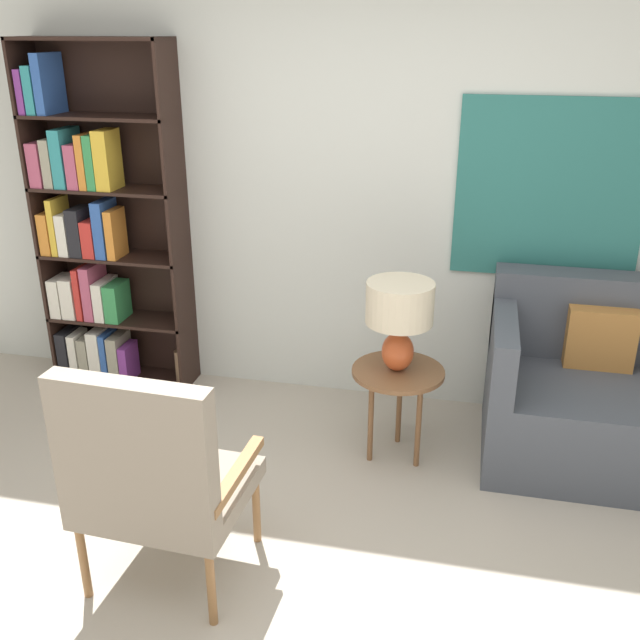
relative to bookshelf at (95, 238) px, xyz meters
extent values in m
plane|color=#B2A899|center=(1.70, -1.84, -0.97)|extent=(14.00, 14.00, 0.00)
cube|color=silver|center=(1.70, 0.19, 0.38)|extent=(6.40, 0.06, 2.70)
cube|color=#286B66|center=(2.71, 0.15, 0.40)|extent=(1.01, 0.02, 0.99)
cube|color=black|center=(-0.34, 0.01, 0.10)|extent=(0.02, 0.30, 2.15)
cube|color=black|center=(0.57, 0.01, 0.10)|extent=(0.02, 0.30, 2.15)
cube|color=black|center=(0.11, 0.01, 1.17)|extent=(0.92, 0.30, 0.02)
cube|color=black|center=(0.11, 0.01, -0.96)|extent=(0.92, 0.30, 0.02)
cube|color=black|center=(0.11, 0.16, 0.10)|extent=(0.92, 0.01, 2.15)
cube|color=black|center=(0.11, 0.01, -0.54)|extent=(0.92, 0.30, 0.02)
cube|color=black|center=(-0.28, -0.02, -0.80)|extent=(0.07, 0.23, 0.31)
cube|color=silver|center=(-0.20, -0.04, -0.80)|extent=(0.06, 0.18, 0.30)
cube|color=gray|center=(-0.13, -0.02, -0.81)|extent=(0.07, 0.22, 0.28)
cube|color=silver|center=(-0.05, -0.03, -0.78)|extent=(0.08, 0.21, 0.34)
cube|color=#2D56A8|center=(0.02, -0.04, -0.79)|extent=(0.04, 0.19, 0.33)
cube|color=gray|center=(0.09, -0.02, -0.80)|extent=(0.07, 0.22, 0.31)
cube|color=#7A338C|center=(0.16, -0.04, -0.83)|extent=(0.06, 0.18, 0.25)
cylinder|color=#8C6B4C|center=(0.50, 0.01, -0.84)|extent=(0.07, 0.07, 0.21)
cube|color=black|center=(0.11, 0.01, -0.11)|extent=(0.92, 0.30, 0.02)
cube|color=silver|center=(-0.28, -0.03, -0.40)|extent=(0.08, 0.21, 0.26)
cube|color=silver|center=(-0.19, -0.02, -0.39)|extent=(0.09, 0.21, 0.27)
cube|color=red|center=(-0.11, -0.04, -0.35)|extent=(0.04, 0.18, 0.34)
cube|color=#B24C6B|center=(-0.04, -0.01, -0.35)|extent=(0.06, 0.24, 0.35)
cube|color=silver|center=(0.03, -0.01, -0.40)|extent=(0.07, 0.24, 0.25)
cube|color=#338C4C|center=(0.12, -0.03, -0.40)|extent=(0.09, 0.21, 0.24)
cube|color=black|center=(0.11, 0.01, 0.32)|extent=(0.92, 0.30, 0.02)
cube|color=orange|center=(-0.28, -0.03, 0.03)|extent=(0.07, 0.20, 0.26)
cube|color=gold|center=(-0.22, -0.03, 0.08)|extent=(0.04, 0.20, 0.35)
cube|color=silver|center=(-0.16, -0.04, 0.03)|extent=(0.07, 0.17, 0.26)
cube|color=black|center=(-0.07, -0.03, 0.05)|extent=(0.08, 0.19, 0.30)
cube|color=red|center=(0.01, -0.03, 0.02)|extent=(0.08, 0.19, 0.23)
cube|color=#2D56A8|center=(0.09, -0.02, 0.08)|extent=(0.07, 0.21, 0.35)
cube|color=orange|center=(0.17, -0.04, 0.05)|extent=(0.05, 0.18, 0.30)
cube|color=black|center=(0.11, 0.01, 0.74)|extent=(0.92, 0.30, 0.02)
cube|color=#B24C6B|center=(-0.28, -0.01, 0.46)|extent=(0.08, 0.25, 0.26)
cube|color=gray|center=(-0.19, -0.04, 0.47)|extent=(0.06, 0.18, 0.29)
cube|color=teal|center=(-0.12, -0.01, 0.50)|extent=(0.07, 0.24, 0.35)
cube|color=#B24C6B|center=(-0.03, -0.01, 0.46)|extent=(0.07, 0.25, 0.26)
cube|color=orange|center=(0.03, -0.03, 0.49)|extent=(0.05, 0.19, 0.32)
cube|color=#338C4C|center=(0.09, -0.04, 0.49)|extent=(0.05, 0.18, 0.32)
cube|color=gold|center=(0.17, -0.04, 0.50)|extent=(0.09, 0.19, 0.35)
cube|color=#7A338C|center=(-0.30, -0.01, 0.88)|extent=(0.04, 0.24, 0.25)
cube|color=teal|center=(-0.24, -0.05, 0.89)|extent=(0.06, 0.17, 0.27)
cube|color=#2D56A8|center=(-0.17, -0.01, 0.92)|extent=(0.06, 0.25, 0.34)
cylinder|color=olive|center=(1.46, -1.38, -0.79)|extent=(0.04, 0.04, 0.36)
cylinder|color=olive|center=(0.90, -1.36, -0.79)|extent=(0.04, 0.04, 0.36)
cylinder|color=olive|center=(1.44, -1.89, -0.79)|extent=(0.04, 0.04, 0.36)
cylinder|color=olive|center=(0.87, -1.87, -0.79)|extent=(0.04, 0.04, 0.36)
cube|color=gray|center=(1.17, -1.62, -0.57)|extent=(0.67, 0.62, 0.08)
cube|color=gray|center=(1.16, -1.87, -0.23)|extent=(0.65, 0.13, 0.60)
cube|color=olive|center=(1.47, -1.64, -0.43)|extent=(0.07, 0.54, 0.04)
cube|color=olive|center=(0.87, -1.61, -0.43)|extent=(0.07, 0.54, 0.04)
cube|color=#474C56|center=(3.27, -0.33, -0.74)|extent=(1.60, 0.88, 0.47)
cube|color=#474C56|center=(2.52, -0.33, -0.33)|extent=(0.12, 0.88, 0.34)
cube|color=#B27538|center=(3.04, -0.14, -0.33)|extent=(0.36, 0.12, 0.34)
cylinder|color=brown|center=(1.99, -0.54, -0.45)|extent=(0.49, 0.49, 0.02)
cylinder|color=brown|center=(1.99, -0.39, -0.72)|extent=(0.03, 0.03, 0.50)
cylinder|color=brown|center=(1.87, -0.61, -0.72)|extent=(0.03, 0.03, 0.50)
cylinder|color=brown|center=(2.12, -0.61, -0.72)|extent=(0.03, 0.03, 0.50)
ellipsoid|color=#C65128|center=(1.99, -0.54, -0.34)|extent=(0.17, 0.17, 0.21)
cylinder|color=tan|center=(1.99, -0.54, -0.20)|extent=(0.02, 0.02, 0.06)
cylinder|color=beige|center=(1.99, -0.54, -0.06)|extent=(0.35, 0.35, 0.22)
camera|label=1|loc=(2.33, -3.92, 1.24)|focal=40.00mm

